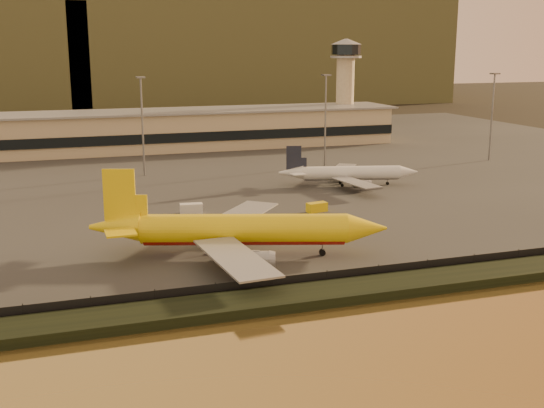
% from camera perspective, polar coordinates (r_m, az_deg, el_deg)
% --- Properties ---
extents(ground, '(900.00, 900.00, 0.00)m').
position_cam_1_polar(ground, '(107.21, 0.89, -4.88)').
color(ground, black).
rests_on(ground, ground).
extents(embankment, '(320.00, 7.00, 1.40)m').
position_cam_1_polar(embankment, '(92.01, 4.44, -7.54)').
color(embankment, black).
rests_on(embankment, ground).
extents(tarmac, '(320.00, 220.00, 0.20)m').
position_cam_1_polar(tarmac, '(196.94, -8.35, 3.29)').
color(tarmac, '#2D2D2D').
rests_on(tarmac, ground).
extents(perimeter_fence, '(300.00, 0.05, 2.20)m').
position_cam_1_polar(perimeter_fence, '(95.28, 3.50, -6.41)').
color(perimeter_fence, black).
rests_on(perimeter_fence, tarmac).
extents(terminal_building, '(202.00, 25.00, 12.60)m').
position_cam_1_polar(terminal_building, '(224.18, -13.49, 5.83)').
color(terminal_building, tan).
rests_on(terminal_building, tarmac).
extents(control_tower, '(11.20, 11.20, 35.50)m').
position_cam_1_polar(control_tower, '(250.11, 6.15, 10.37)').
color(control_tower, tan).
rests_on(control_tower, tarmac).
extents(apron_light_masts, '(152.20, 12.20, 25.40)m').
position_cam_1_polar(apron_light_masts, '(178.89, -2.58, 7.48)').
color(apron_light_masts, slate).
rests_on(apron_light_masts, tarmac).
extents(distant_hills, '(470.00, 160.00, 70.00)m').
position_cam_1_polar(distant_hills, '(436.39, -17.20, 12.26)').
color(distant_hills, brown).
rests_on(distant_hills, ground).
extents(dhl_cargo_jet, '(46.53, 44.38, 14.20)m').
position_cam_1_polar(dhl_cargo_jet, '(108.63, -2.79, -2.21)').
color(dhl_cargo_jet, yellow).
rests_on(dhl_cargo_jet, tarmac).
extents(white_narrowbody_jet, '(33.65, 32.21, 9.77)m').
position_cam_1_polar(white_narrowbody_jet, '(165.39, 6.44, 2.55)').
color(white_narrowbody_jet, silver).
rests_on(white_narrowbody_jet, tarmac).
extents(gse_vehicle_yellow, '(4.47, 2.66, 1.88)m').
position_cam_1_polar(gse_vehicle_yellow, '(138.64, 3.77, -0.27)').
color(gse_vehicle_yellow, yellow).
rests_on(gse_vehicle_yellow, tarmac).
extents(gse_vehicle_white, '(4.75, 2.60, 2.03)m').
position_cam_1_polar(gse_vehicle_white, '(137.76, -6.77, -0.38)').
color(gse_vehicle_white, silver).
rests_on(gse_vehicle_white, tarmac).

